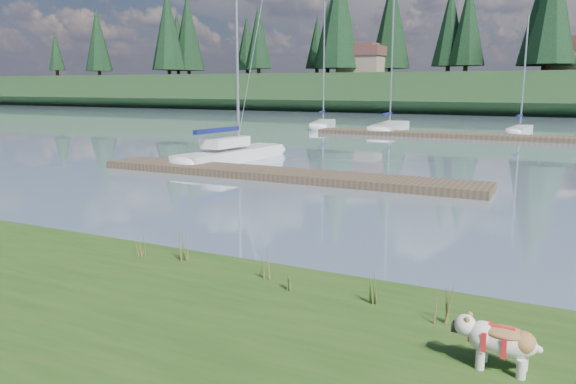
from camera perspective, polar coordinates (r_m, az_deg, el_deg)
The scene contains 24 objects.
ground at distance 40.85m, azimuth 18.05°, elevation 5.23°, with size 200.00×200.00×0.00m, color #8399AD.
bank at distance 8.15m, azimuth -26.67°, elevation -15.06°, with size 60.00×9.00×0.35m, color #2B4917.
ridge at distance 83.47m, azimuth 22.77°, elevation 9.21°, with size 200.00×20.00×5.00m, color #1D361A.
bulldog at distance 7.06m, azimuth 20.79°, elevation -13.82°, with size 0.96×0.44×0.58m.
sailboat_main at distance 27.39m, azimuth -5.10°, elevation 4.13°, with size 2.23×7.82×11.22m.
dock_near at distance 21.98m, azimuth -1.00°, elevation 1.82°, with size 16.00×2.00×0.30m, color #4C3D2C.
dock_far at distance 40.59m, azimuth 20.86°, elevation 5.23°, with size 26.00×2.20×0.30m, color #4C3D2C.
sailboat_bg_0 at distance 49.03m, azimuth 3.69°, elevation 6.95°, with size 3.30×7.26×10.46m.
sailboat_bg_1 at distance 46.80m, azimuth 10.48°, elevation 6.61°, with size 2.70×9.31×13.55m.
sailboat_bg_2 at distance 45.72m, azimuth 22.59°, elevation 5.89°, with size 1.55×5.65×8.65m.
weed_0 at distance 10.68m, azimuth -10.85°, elevation -5.36°, with size 0.17×0.14×0.68m.
weed_1 at distance 9.60m, azimuth -2.39°, elevation -7.35°, with size 0.17×0.14×0.56m.
weed_2 at distance 8.60m, azimuth 8.51°, elevation -9.65°, with size 0.17×0.14×0.56m.
weed_3 at distance 11.09m, azimuth -14.91°, elevation -5.15°, with size 0.17×0.14×0.58m.
weed_4 at distance 9.07m, azimuth 0.28°, elevation -8.93°, with size 0.17×0.14×0.39m.
weed_5 at distance 8.14m, azimuth 15.54°, elevation -10.77°, with size 0.17×0.14×0.68m.
mud_lip at distance 11.12m, azimuth -8.13°, elevation -7.68°, with size 60.00×0.50×0.14m, color #33281C.
conifer_0 at distance 98.88m, azimuth -12.12°, elevation 15.80°, with size 5.72×5.72×14.15m.
conifer_1 at distance 93.71m, azimuth -3.03°, elevation 15.47°, with size 4.40×4.40×11.30m.
conifer_2 at distance 84.77m, azimuth 5.18°, elevation 17.48°, with size 6.60×6.60×16.05m.
conifer_3 at distance 84.19m, azimuth 16.13°, elevation 15.92°, with size 4.84×4.84×12.25m.
conifer_4 at distance 76.89m, azimuth 25.29°, elevation 16.89°, with size 6.16×6.16×15.10m.
house_0 at distance 85.09m, azimuth 7.54°, elevation 13.20°, with size 6.30×5.30×4.65m.
house_1 at distance 81.32m, azimuth 27.22°, elevation 12.24°, with size 6.30×5.30×4.65m.
Camera 1 is at (6.08, -10.24, 3.57)m, focal length 35.00 mm.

